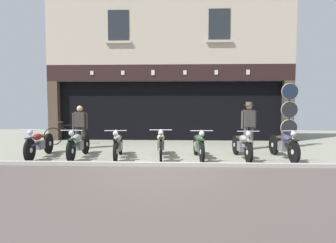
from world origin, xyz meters
TOP-DOWN VIEW (x-y plane):
  - ground at (0.00, -0.98)m, footprint 22.65×22.00m
  - shop_facade at (-0.00, 6.98)m, footprint 10.95×4.42m
  - motorcycle_far_left at (-3.81, 1.14)m, footprint 0.62×2.04m
  - motorcycle_left at (-2.60, 1.14)m, footprint 0.62×1.97m
  - motorcycle_center_left at (-1.38, 1.10)m, footprint 0.62×1.92m
  - motorcycle_center at (-0.09, 1.14)m, footprint 0.62×2.10m
  - motorcycle_center_right at (1.04, 1.07)m, footprint 0.62×2.07m
  - motorcycle_right at (2.33, 1.18)m, footprint 0.62×2.03m
  - motorcycle_far_right at (3.57, 1.23)m, footprint 0.62×1.97m
  - salesman_left at (-3.13, 2.82)m, footprint 0.56×0.25m
  - shopkeeper_center at (2.92, 2.89)m, footprint 0.55×0.35m
  - tyre_sign_pole at (4.53, 3.41)m, footprint 0.61×0.06m
  - advert_board_near at (-1.58, 5.40)m, footprint 0.74×0.03m
  - advert_board_far at (-2.54, 5.40)m, footprint 0.78×0.03m
  - leaning_bicycle at (-4.04, 3.81)m, footprint 1.71×0.59m

SIDE VIEW (x-z plane):
  - ground at x=0.00m, z-range -0.13..0.05m
  - leaning_bicycle at x=-4.04m, z-range -0.10..0.85m
  - motorcycle_right at x=2.33m, z-range -0.04..0.87m
  - motorcycle_center_left at x=-1.38m, z-range -0.04..0.87m
  - motorcycle_left at x=-2.60m, z-range -0.03..0.87m
  - motorcycle_far_right at x=3.57m, z-range -0.04..0.88m
  - motorcycle_center_right at x=1.04m, z-range -0.03..0.89m
  - motorcycle_far_left at x=-3.81m, z-range -0.03..0.89m
  - motorcycle_center at x=-0.09m, z-range -0.03..0.90m
  - salesman_left at x=-3.13m, z-range 0.08..1.65m
  - shopkeeper_center at x=2.92m, z-range 0.10..1.79m
  - tyre_sign_pole at x=4.53m, z-range 0.19..2.58m
  - shop_facade at x=0.00m, z-range -1.59..5.18m
  - advert_board_near at x=-1.58m, z-range 1.33..2.37m
  - advert_board_far at x=-2.54m, z-range 1.45..2.36m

